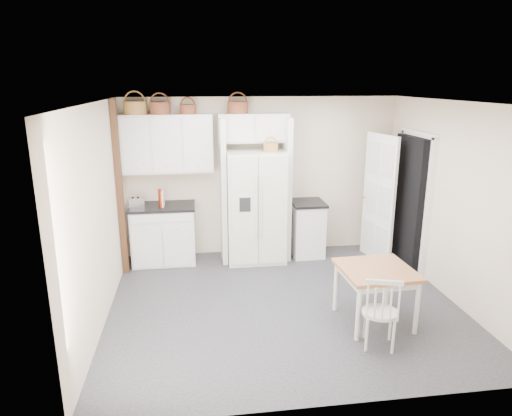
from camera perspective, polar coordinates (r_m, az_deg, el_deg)
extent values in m
plane|color=#262628|center=(6.18, 3.43, -11.80)|extent=(4.50, 4.50, 0.00)
plane|color=white|center=(5.49, 3.88, 13.06)|extent=(4.50, 4.50, 0.00)
plane|color=beige|center=(7.61, 0.65, 3.94)|extent=(4.50, 0.00, 4.50)
plane|color=beige|center=(5.70, -19.11, -0.95)|extent=(0.00, 4.00, 4.00)
plane|color=beige|center=(6.52, 23.41, 0.64)|extent=(0.00, 4.00, 4.00)
cube|color=silver|center=(7.33, -0.09, 0.21)|extent=(0.92, 0.74, 1.79)
cube|color=silver|center=(7.48, -11.46, -3.31)|extent=(0.98, 0.62, 0.91)
cube|color=silver|center=(7.69, 6.38, -2.67)|extent=(0.50, 0.60, 0.88)
cube|color=#9C562F|center=(5.78, 14.60, -10.49)|extent=(0.87, 0.87, 0.70)
cube|color=silver|center=(5.27, 15.26, -12.49)|extent=(0.49, 0.46, 0.81)
cube|color=black|center=(7.34, -11.65, 0.19)|extent=(1.02, 0.66, 0.04)
cube|color=black|center=(7.56, 6.48, 0.65)|extent=(0.54, 0.64, 0.04)
cube|color=silver|center=(7.28, -14.80, 0.67)|extent=(0.26, 0.20, 0.16)
cube|color=#9F1E0C|center=(7.23, -11.85, 1.20)|extent=(0.08, 0.18, 0.27)
cube|color=beige|center=(7.23, -11.61, 1.17)|extent=(0.05, 0.17, 0.26)
cylinder|color=#905E27|center=(7.26, -14.88, 12.00)|extent=(0.34, 0.34, 0.19)
cylinder|color=#522D0F|center=(7.23, -11.92, 12.12)|extent=(0.31, 0.31, 0.18)
cylinder|color=#522D0F|center=(7.21, -8.51, 12.11)|extent=(0.24, 0.24, 0.14)
cylinder|color=#522D0F|center=(7.25, -2.29, 12.44)|extent=(0.32, 0.32, 0.18)
cylinder|color=#905E27|center=(7.07, 1.85, 7.54)|extent=(0.23, 0.23, 0.12)
cube|color=silver|center=(7.27, -11.01, 7.90)|extent=(1.40, 0.34, 0.90)
cube|color=silver|center=(7.30, -0.31, 9.99)|extent=(1.12, 0.34, 0.45)
cube|color=silver|center=(7.28, -4.14, 2.15)|extent=(0.08, 0.60, 2.30)
cube|color=silver|center=(7.42, 3.75, 2.41)|extent=(0.08, 0.60, 2.30)
cube|color=#301F0F|center=(6.98, -16.69, 2.20)|extent=(0.09, 0.09, 2.60)
cube|color=black|center=(7.39, 18.66, 0.55)|extent=(0.18, 0.85, 2.05)
cube|color=white|center=(7.53, 15.09, 1.12)|extent=(0.21, 0.79, 2.05)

